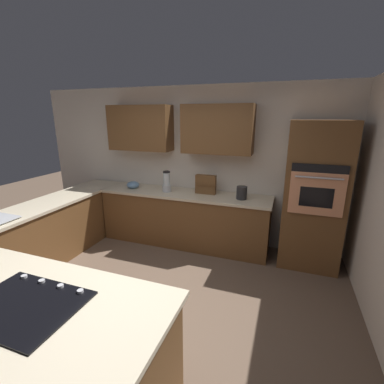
{
  "coord_description": "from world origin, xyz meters",
  "views": [
    {
      "loc": [
        -1.46,
        2.24,
        2.12
      ],
      "look_at": [
        -0.15,
        -1.42,
        1.02
      ],
      "focal_mm": 25.14,
      "sensor_mm": 36.0,
      "label": 1
    }
  ],
  "objects": [
    {
      "name": "ground_plane",
      "position": [
        0.0,
        0.0,
        0.0
      ],
      "size": [
        14.0,
        14.0,
        0.0
      ],
      "primitive_type": "plane",
      "color": "brown"
    },
    {
      "name": "wall_back",
      "position": [
        0.07,
        -2.04,
        1.46
      ],
      "size": [
        6.0,
        0.44,
        2.6
      ],
      "color": "silver",
      "rests_on": "ground"
    },
    {
      "name": "lower_cabinets_back",
      "position": [
        0.1,
        -1.72,
        0.43
      ],
      "size": [
        2.8,
        0.6,
        0.86
      ],
      "primitive_type": "cube",
      "color": "brown",
      "rests_on": "ground"
    },
    {
      "name": "countertop_back",
      "position": [
        0.1,
        -1.72,
        0.88
      ],
      "size": [
        2.84,
        0.64,
        0.04
      ],
      "primitive_type": "cube",
      "color": "beige",
      "rests_on": "lower_cabinets_back"
    },
    {
      "name": "lower_cabinets_side",
      "position": [
        1.82,
        -0.55,
        0.43
      ],
      "size": [
        0.6,
        2.9,
        0.86
      ],
      "primitive_type": "cube",
      "color": "brown",
      "rests_on": "ground"
    },
    {
      "name": "countertop_side",
      "position": [
        1.82,
        -0.55,
        0.88
      ],
      "size": [
        0.64,
        2.94,
        0.04
      ],
      "primitive_type": "cube",
      "color": "beige",
      "rests_on": "lower_cabinets_side"
    },
    {
      "name": "island_base",
      "position": [
        0.11,
        1.19,
        0.43
      ],
      "size": [
        1.89,
        0.99,
        0.86
      ],
      "primitive_type": "cube",
      "color": "brown",
      "rests_on": "ground"
    },
    {
      "name": "island_top",
      "position": [
        0.11,
        1.19,
        0.88
      ],
      "size": [
        1.97,
        1.07,
        0.04
      ],
      "primitive_type": "cube",
      "color": "beige",
      "rests_on": "island_base"
    },
    {
      "name": "wall_oven",
      "position": [
        -1.85,
        -1.72,
        1.04
      ],
      "size": [
        0.8,
        0.66,
        2.07
      ],
      "color": "brown",
      "rests_on": "ground"
    },
    {
      "name": "cooktop",
      "position": [
        0.11,
        1.19,
        0.91
      ],
      "size": [
        0.76,
        0.56,
        0.03
      ],
      "color": "black",
      "rests_on": "island_top"
    },
    {
      "name": "blender",
      "position": [
        0.4,
        -1.7,
        1.05
      ],
      "size": [
        0.15,
        0.15,
        0.35
      ],
      "color": "silver",
      "rests_on": "countertop_back"
    },
    {
      "name": "mixing_bowl",
      "position": [
        1.05,
        -1.7,
        0.96
      ],
      "size": [
        0.22,
        0.22,
        0.12
      ],
      "primitive_type": "ellipsoid",
      "color": "#668CB2",
      "rests_on": "countertop_back"
    },
    {
      "name": "spice_rack",
      "position": [
        -0.25,
        -1.8,
        1.05
      ],
      "size": [
        0.33,
        0.11,
        0.31
      ],
      "color": "brown",
      "rests_on": "countertop_back"
    },
    {
      "name": "kettle",
      "position": [
        -0.85,
        -1.7,
        1.0
      ],
      "size": [
        0.16,
        0.16,
        0.2
      ],
      "primitive_type": "cylinder",
      "color": "#262628",
      "rests_on": "countertop_back"
    }
  ]
}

